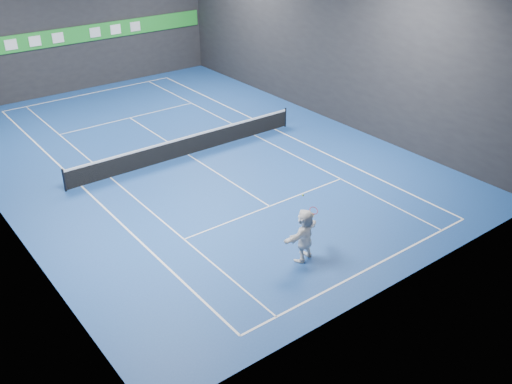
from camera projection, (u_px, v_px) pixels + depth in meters
ground at (189, 155)px, 28.03m from camera, size 26.00×26.00×0.00m
wall_back at (74, 18)px, 34.99m from camera, size 18.00×0.10×9.00m
wall_front at (411, 162)px, 16.80m from camera, size 18.00×0.10×9.00m
wall_right at (327, 37)px, 30.70m from camera, size 0.10×26.00×9.00m
baseline_near at (368, 269)px, 19.72m from camera, size 10.98×0.08×0.01m
baseline_far at (91, 93)px, 36.35m from camera, size 10.98×0.08×0.01m
sideline_doubles_left at (82, 187)px, 25.10m from camera, size 0.08×23.78×0.01m
sideline_doubles_right at (275, 129)px, 30.96m from camera, size 0.08×23.78×0.01m
sideline_singles_left at (111, 178)px, 25.84m from camera, size 0.06×23.78×0.01m
sideline_singles_right at (255, 135)px, 30.23m from camera, size 0.06×23.78×0.01m
service_line_near at (270, 206)px, 23.56m from camera, size 8.23×0.06×0.01m
service_line_far at (130, 118)px, 32.51m from camera, size 8.23×0.06×0.01m
center_service_line at (189, 155)px, 28.03m from camera, size 0.06×12.80×0.01m
player at (304, 235)px, 19.80m from camera, size 1.93×1.05×1.98m
tennis_ball at (303, 195)px, 18.89m from camera, size 0.06×0.06×0.06m
tennis_net at (188, 145)px, 27.78m from camera, size 12.50×0.10×1.07m
sponsor_banner at (76, 35)px, 35.42m from camera, size 17.64×0.11×1.00m
tennis_racket at (313, 213)px, 19.69m from camera, size 0.53×0.35×0.70m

